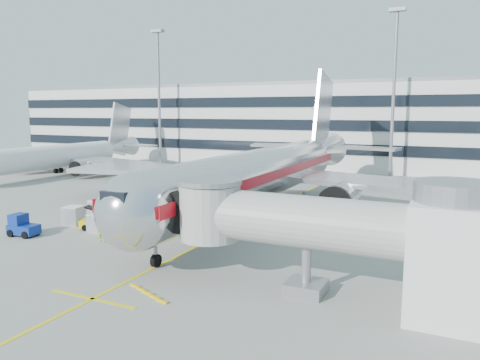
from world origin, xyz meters
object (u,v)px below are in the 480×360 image
at_px(belt_loader, 105,223).
at_px(ramp_worker, 101,230).
at_px(main_jet, 268,171).
at_px(cargo_container_left, 74,215).
at_px(cargo_container_front, 99,223).
at_px(baggage_tug, 22,226).
at_px(cargo_container_right, 97,209).

xyz_separation_m(belt_loader, ramp_worker, (2.60, -3.27, 0.37)).
relative_size(main_jet, cargo_container_left, 28.09).
bearing_deg(cargo_container_front, baggage_tug, -142.47).
distance_m(main_jet, cargo_container_right, 17.63).
bearing_deg(cargo_container_right, baggage_tug, -93.98).
height_order(cargo_container_left, cargo_container_front, cargo_container_left).
bearing_deg(belt_loader, ramp_worker, -51.52).
bearing_deg(cargo_container_front, cargo_container_right, 133.59).
xyz_separation_m(main_jet, cargo_container_right, (-14.31, -9.70, -3.43)).
xyz_separation_m(main_jet, ramp_worker, (-7.55, -16.58, -3.26)).
bearing_deg(ramp_worker, cargo_container_front, 113.26).
height_order(cargo_container_right, cargo_container_front, cargo_container_right).
relative_size(main_jet, ramp_worker, 26.20).
bearing_deg(ramp_worker, baggage_tug, 168.23).
relative_size(cargo_container_left, ramp_worker, 0.93).
bearing_deg(main_jet, cargo_container_front, -124.99).
xyz_separation_m(cargo_container_left, ramp_worker, (6.41, -3.41, 0.12)).
height_order(main_jet, cargo_container_front, main_jet).
height_order(main_jet, cargo_container_left, main_jet).
relative_size(main_jet, cargo_container_right, 25.83).
bearing_deg(main_jet, baggage_tug, -129.55).
bearing_deg(cargo_container_front, ramp_worker, -43.78).
height_order(belt_loader, cargo_container_left, belt_loader).
distance_m(belt_loader, cargo_container_left, 3.82).
relative_size(cargo_container_left, cargo_container_front, 1.14).
bearing_deg(belt_loader, baggage_tug, -135.09).
xyz_separation_m(main_jet, baggage_tug, (-14.89, -18.03, -3.43)).
height_order(cargo_container_front, ramp_worker, ramp_worker).
bearing_deg(cargo_container_left, ramp_worker, -27.96).
xyz_separation_m(belt_loader, cargo_container_left, (-3.81, 0.13, 0.25)).
xyz_separation_m(belt_loader, cargo_container_right, (-4.16, 3.60, 0.20)).
bearing_deg(belt_loader, cargo_container_left, 178.00).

